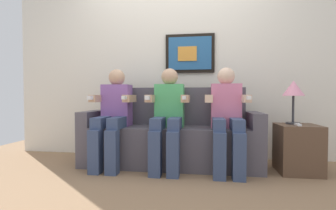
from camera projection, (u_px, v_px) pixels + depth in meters
name	position (u px, v px, depth m)	size (l,w,h in m)	color
ground_plane	(166.00, 173.00, 2.55)	(5.73, 5.73, 0.00)	#8C6B4C
back_wall_assembly	(175.00, 58.00, 3.27)	(4.41, 0.10, 2.60)	silver
couch	(170.00, 138.00, 2.87)	(2.01, 0.58, 0.90)	#514C56
person_on_left	(113.00, 113.00, 2.78)	(0.46, 0.56, 1.11)	#8C59A5
person_in_middle	(168.00, 114.00, 2.69)	(0.46, 0.56, 1.11)	#4CB266
person_on_right	(227.00, 114.00, 2.60)	(0.46, 0.56, 1.11)	pink
side_table_right	(298.00, 149.00, 2.57)	(0.40, 0.40, 0.50)	brown
table_lamp	(293.00, 90.00, 2.60)	(0.22, 0.22, 0.46)	#333338
spare_remote_on_table	(298.00, 124.00, 2.49)	(0.04, 0.13, 0.02)	white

